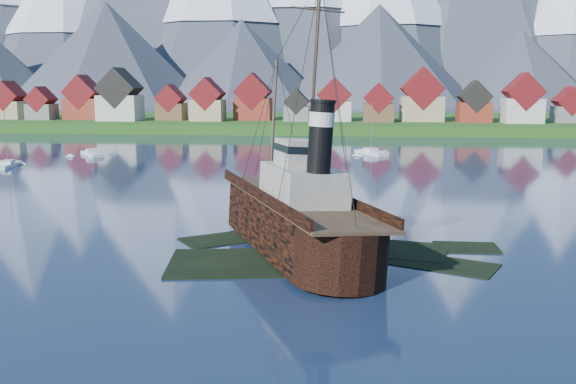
# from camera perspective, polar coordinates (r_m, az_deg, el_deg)

# --- Properties ---
(ground) EXTENTS (1400.00, 1400.00, 0.00)m
(ground) POSITION_cam_1_polar(r_m,az_deg,el_deg) (58.53, 1.71, -5.87)
(ground) COLOR #172641
(ground) RESTS_ON ground
(shoal) EXTENTS (31.71, 21.24, 1.14)m
(shoal) POSITION_cam_1_polar(r_m,az_deg,el_deg) (60.60, 3.54, -5.68)
(shoal) COLOR black
(shoal) RESTS_ON ground
(shore_bank) EXTENTS (600.00, 80.00, 3.20)m
(shore_bank) POSITION_cam_1_polar(r_m,az_deg,el_deg) (226.79, 4.74, 5.82)
(shore_bank) COLOR #214714
(shore_bank) RESTS_ON ground
(seawall) EXTENTS (600.00, 2.50, 2.00)m
(seawall) POSITION_cam_1_polar(r_m,az_deg,el_deg) (188.91, 4.54, 5.01)
(seawall) COLOR #3F3D38
(seawall) RESTS_ON ground
(town) EXTENTS (250.96, 16.69, 17.30)m
(town) POSITION_cam_1_polar(r_m,az_deg,el_deg) (211.76, -4.39, 7.97)
(town) COLOR maroon
(town) RESTS_ON ground
(tugboat_wreck) EXTENTS (7.62, 32.85, 26.03)m
(tugboat_wreck) POSITION_cam_1_polar(r_m,az_deg,el_deg) (62.09, 0.63, -1.86)
(tugboat_wreck) COLOR black
(tugboat_wreck) RESTS_ON ground
(sailboat_a) EXTENTS (3.33, 8.79, 10.47)m
(sailboat_a) POSITION_cam_1_polar(r_m,az_deg,el_deg) (130.73, -23.62, 2.16)
(sailboat_a) COLOR white
(sailboat_a) RESTS_ON ground
(sailboat_c) EXTENTS (7.57, 8.64, 11.89)m
(sailboat_c) POSITION_cam_1_polar(r_m,az_deg,el_deg) (144.09, -17.03, 3.21)
(sailboat_c) COLOR white
(sailboat_c) RESTS_ON ground
(sailboat_e) EXTENTS (7.31, 9.99, 11.73)m
(sailboat_e) POSITION_cam_1_polar(r_m,az_deg,el_deg) (141.15, 7.40, 3.43)
(sailboat_e) COLOR white
(sailboat_e) RESTS_ON ground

